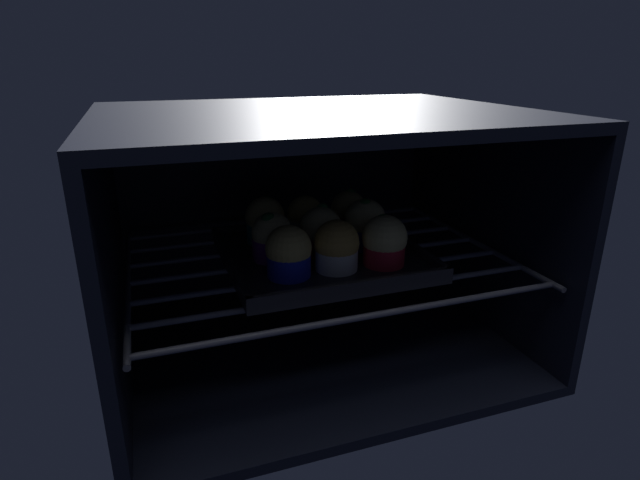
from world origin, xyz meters
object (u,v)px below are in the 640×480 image
object	(u,v)px
muffin_row1_col0	(272,238)
baking_tray	(320,255)
muffin_row0_col1	(334,248)
muffin_row2_col1	(305,219)
muffin_row2_col0	(265,221)
muffin_row1_col1	(323,232)
muffin_row0_col0	(289,253)
muffin_row0_col2	(384,241)
muffin_row1_col2	(365,224)
muffin_row2_col2	(348,213)

from	to	relation	value
muffin_row1_col0	baking_tray	bearing A→B (deg)	1.41
muffin_row0_col1	muffin_row2_col1	xyz separation A→B (cm)	(0.25, 13.82, -0.05)
muffin_row2_col0	muffin_row0_col1	bearing A→B (deg)	-65.90
muffin_row0_col1	muffin_row2_col0	xyz separation A→B (cm)	(-6.14, 13.73, 0.23)
baking_tray	muffin_row1_col1	world-z (taller)	muffin_row1_col1
baking_tray	muffin_row0_col0	distance (cm)	10.20
muffin_row0_col0	muffin_row2_col1	world-z (taller)	muffin_row0_col0
muffin_row1_col1	muffin_row0_col0	bearing A→B (deg)	-137.91
baking_tray	muffin_row0_col2	bearing A→B (deg)	-46.46
muffin_row0_col2	muffin_row1_col1	xyz separation A→B (cm)	(-6.48, 6.82, -0.08)
baking_tray	muffin_row1_col0	distance (cm)	8.11
muffin_row1_col1	muffin_row1_col2	distance (cm)	6.78
muffin_row2_col2	muffin_row1_col0	bearing A→B (deg)	-153.83
muffin_row1_col2	muffin_row2_col2	size ratio (longest dim) A/B	1.06
muffin_row0_col1	muffin_row1_col0	size ratio (longest dim) A/B	0.99
baking_tray	muffin_row2_col2	distance (cm)	10.75
muffin_row0_col0	muffin_row2_col0	world-z (taller)	muffin_row2_col0
muffin_row0_col2	muffin_row2_col1	world-z (taller)	muffin_row0_col2
muffin_row2_col2	muffin_row1_col1	bearing A→B (deg)	-133.36
muffin_row0_col0	muffin_row2_col2	distance (cm)	19.57
baking_tray	muffin_row0_col2	size ratio (longest dim) A/B	3.89
muffin_row1_col1	muffin_row2_col2	bearing A→B (deg)	46.64
muffin_row2_col0	muffin_row2_col1	bearing A→B (deg)	0.88
baking_tray	muffin_row2_col2	xyz separation A→B (cm)	(7.29, 6.95, 3.75)
muffin_row0_col2	muffin_row1_col2	world-z (taller)	muffin_row1_col2
baking_tray	muffin_row0_col0	bearing A→B (deg)	-134.75
baking_tray	muffin_row0_col0	size ratio (longest dim) A/B	4.00
muffin_row0_col0	muffin_row1_col2	distance (cm)	15.36
muffin_row0_col0	muffin_row0_col2	bearing A→B (deg)	-1.91
muffin_row0_col0	muffin_row1_col1	size ratio (longest dim) A/B	0.95
muffin_row1_col0	muffin_row2_col1	size ratio (longest dim) A/B	1.04
muffin_row0_col2	muffin_row1_col0	distance (cm)	15.73
muffin_row0_col0	muffin_row2_col0	bearing A→B (deg)	89.22
baking_tray	muffin_row1_col1	bearing A→B (deg)	-46.76
baking_tray	muffin_row2_col1	size ratio (longest dim) A/B	4.10
muffin_row0_col0	muffin_row0_col1	xyz separation A→B (cm)	(6.33, 0.02, -0.06)
muffin_row1_col0	muffin_row0_col0	bearing A→B (deg)	-85.34
muffin_row1_col0	muffin_row2_col0	bearing A→B (deg)	84.24
muffin_row2_col0	muffin_row1_col1	bearing A→B (deg)	-47.06
baking_tray	muffin_row1_col1	size ratio (longest dim) A/B	3.78
muffin_row1_col0	muffin_row2_col1	distance (cm)	10.17
muffin_row0_col2	muffin_row2_col1	size ratio (longest dim) A/B	1.05
muffin_row0_col0	muffin_row1_col1	xyz separation A→B (cm)	(7.05, 6.37, 0.04)
muffin_row1_col0	muffin_row1_col1	size ratio (longest dim) A/B	0.96
muffin_row0_col0	muffin_row0_col2	xyz separation A→B (cm)	(13.53, -0.45, 0.12)
muffin_row2_col1	muffin_row2_col2	xyz separation A→B (cm)	(7.40, -0.14, 0.15)
baking_tray	muffin_row0_col1	xyz separation A→B (cm)	(-0.36, -6.73, 3.65)
muffin_row2_col2	baking_tray	bearing A→B (deg)	-136.33
muffin_row0_col2	muffin_row2_col0	size ratio (longest dim) A/B	0.99
baking_tray	muffin_row1_col2	distance (cm)	8.20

